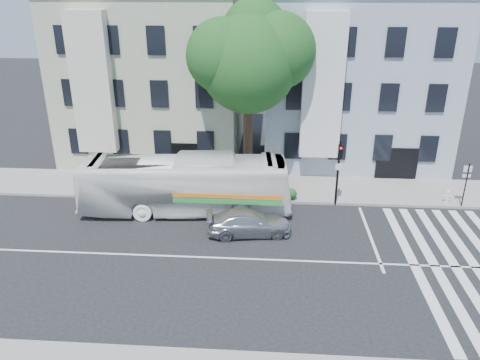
# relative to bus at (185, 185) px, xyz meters

# --- Properties ---
(ground) EXTENTS (120.00, 120.00, 0.00)m
(ground) POSITION_rel_bus_xyz_m (3.22, -4.71, -1.59)
(ground) COLOR black
(ground) RESTS_ON ground
(sidewalk_far) EXTENTS (80.00, 4.00, 0.15)m
(sidewalk_far) POSITION_rel_bus_xyz_m (3.22, 3.29, -1.52)
(sidewalk_far) COLOR gray
(sidewalk_far) RESTS_ON ground
(building_left) EXTENTS (12.00, 10.00, 11.00)m
(building_left) POSITION_rel_bus_xyz_m (-3.78, 10.29, 3.91)
(building_left) COLOR #A3AB8F
(building_left) RESTS_ON ground
(building_right) EXTENTS (12.00, 10.00, 11.00)m
(building_right) POSITION_rel_bus_xyz_m (10.22, 10.29, 3.91)
(building_right) COLOR #A3B0C2
(building_right) RESTS_ON ground
(street_tree) EXTENTS (7.30, 5.90, 11.10)m
(street_tree) POSITION_rel_bus_xyz_m (3.28, 4.02, 6.24)
(street_tree) COLOR #2D2116
(street_tree) RESTS_ON ground
(bus) EXTENTS (3.54, 11.62, 3.19)m
(bus) POSITION_rel_bus_xyz_m (0.00, 0.00, 0.00)
(bus) COLOR white
(bus) RESTS_ON ground
(sedan) EXTENTS (2.33, 4.46, 1.24)m
(sedan) POSITION_rel_bus_xyz_m (3.62, -2.34, -0.98)
(sedan) COLOR #B1B4B8
(sedan) RESTS_ON ground
(hedge) EXTENTS (8.49, 2.57, 0.70)m
(hedge) POSITION_rel_bus_xyz_m (1.61, 1.59, -1.09)
(hedge) COLOR #32601F
(hedge) RESTS_ON sidewalk_far
(traffic_signal) EXTENTS (0.41, 0.52, 3.88)m
(traffic_signal) POSITION_rel_bus_xyz_m (8.37, 1.23, 0.91)
(traffic_signal) COLOR black
(traffic_signal) RESTS_ON ground
(fire_hydrant) EXTENTS (0.43, 0.25, 0.76)m
(fire_hydrant) POSITION_rel_bus_xyz_m (14.74, 1.83, -1.06)
(fire_hydrant) COLOR silver
(fire_hydrant) RESTS_ON sidewalk_far
(far_sign_pole) EXTENTS (0.46, 0.17, 2.56)m
(far_sign_pole) POSITION_rel_bus_xyz_m (15.42, 1.43, 0.17)
(far_sign_pole) COLOR black
(far_sign_pole) RESTS_ON sidewalk_far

